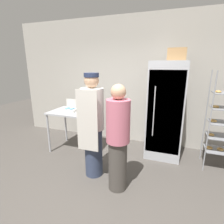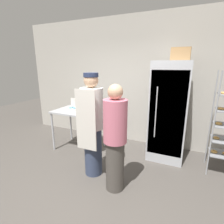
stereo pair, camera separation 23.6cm
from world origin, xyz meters
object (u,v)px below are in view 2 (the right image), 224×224
at_px(blender_pitcher, 86,104).
at_px(person_baker, 92,125).
at_px(refrigerator, 169,112).
at_px(donut_box, 74,108).
at_px(cardboard_storage_box, 181,54).
at_px(person_customer, 115,139).

height_order(blender_pitcher, person_baker, person_baker).
relative_size(refrigerator, person_baker, 1.11).
bearing_deg(donut_box, cardboard_storage_box, 11.50).
bearing_deg(blender_pitcher, person_customer, -43.08).
relative_size(donut_box, cardboard_storage_box, 0.88).
bearing_deg(donut_box, person_customer, -33.72).
bearing_deg(person_customer, cardboard_storage_box, 62.51).
xyz_separation_m(blender_pitcher, cardboard_storage_box, (1.91, 0.26, 1.04)).
relative_size(blender_pitcher, person_baker, 0.17).
bearing_deg(blender_pitcher, cardboard_storage_box, 7.68).
bearing_deg(person_customer, refrigerator, 66.35).
relative_size(refrigerator, donut_box, 6.62).
height_order(person_baker, person_customer, person_baker).
bearing_deg(person_baker, person_customer, -22.51).
bearing_deg(cardboard_storage_box, person_baker, -136.54).
distance_m(donut_box, blender_pitcher, 0.29).
relative_size(refrigerator, blender_pitcher, 6.51).
xyz_separation_m(refrigerator, cardboard_storage_box, (0.12, 0.02, 1.10)).
xyz_separation_m(donut_box, cardboard_storage_box, (2.12, 0.43, 1.13)).
bearing_deg(person_customer, blender_pitcher, 136.92).
xyz_separation_m(blender_pitcher, person_customer, (1.19, -1.12, -0.20)).
bearing_deg(person_customer, donut_box, 146.28).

